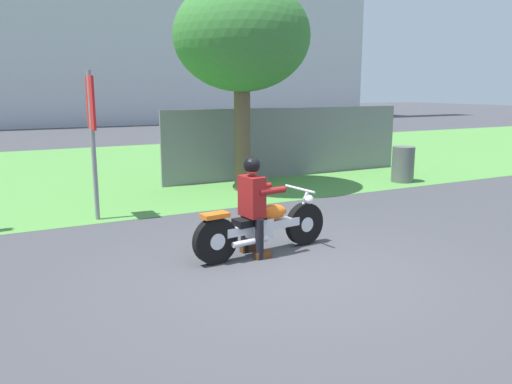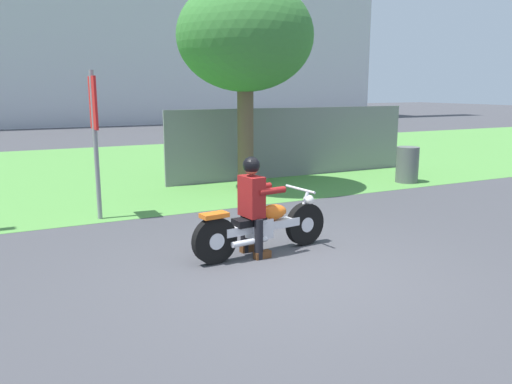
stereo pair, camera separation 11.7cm
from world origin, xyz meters
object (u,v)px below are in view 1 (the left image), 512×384
at_px(tree_roadside, 242,38).
at_px(sign_banner, 92,122).
at_px(rider_lead, 253,199).
at_px(trash_can, 403,164).
at_px(motorcycle_lead, 263,227).

bearing_deg(tree_roadside, sign_banner, -160.29).
xyz_separation_m(rider_lead, trash_can, (5.91, 3.39, -0.37)).
relative_size(tree_roadside, trash_can, 5.21).
xyz_separation_m(motorcycle_lead, trash_can, (5.74, 3.37, 0.05)).
distance_m(rider_lead, trash_can, 6.83).
relative_size(motorcycle_lead, tree_roadside, 0.47).
height_order(tree_roadside, trash_can, tree_roadside).
height_order(trash_can, sign_banner, sign_banner).
bearing_deg(sign_banner, trash_can, 2.63).
bearing_deg(motorcycle_lead, rider_lead, 179.16).
xyz_separation_m(motorcycle_lead, tree_roadside, (1.75, 4.27, 2.98)).
bearing_deg(rider_lead, tree_roadside, 58.93).
bearing_deg(sign_banner, rider_lead, -63.03).
relative_size(tree_roadside, sign_banner, 1.77).
bearing_deg(motorcycle_lead, trash_can, 23.44).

